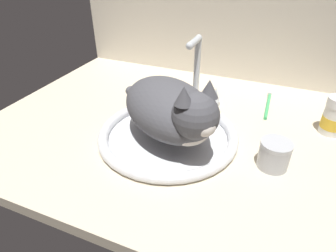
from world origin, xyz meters
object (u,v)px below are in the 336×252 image
(cat, at_px, (172,110))
(metal_jar, at_px, (274,155))
(sink_basin, at_px, (168,135))
(pill_bottle, at_px, (334,117))
(faucet, at_px, (196,78))
(toothbrush, at_px, (268,104))

(cat, xyz_separation_m, metal_jar, (0.26, 0.00, -0.07))
(sink_basin, relative_size, pill_bottle, 3.48)
(sink_basin, distance_m, pill_bottle, 0.46)
(sink_basin, height_order, pill_bottle, pill_bottle)
(faucet, relative_size, metal_jar, 3.03)
(toothbrush, bearing_deg, faucet, -162.83)
(metal_jar, bearing_deg, cat, -179.54)
(pill_bottle, distance_m, toothbrush, 0.21)
(faucet, xyz_separation_m, pill_bottle, (0.41, -0.03, -0.04))
(cat, distance_m, toothbrush, 0.39)
(metal_jar, distance_m, toothbrush, 0.32)
(sink_basin, bearing_deg, faucet, 90.00)
(faucet, bearing_deg, sink_basin, -90.00)
(faucet, height_order, metal_jar, faucet)
(metal_jar, height_order, toothbrush, metal_jar)
(sink_basin, height_order, metal_jar, metal_jar)
(faucet, xyz_separation_m, metal_jar, (0.27, -0.24, -0.05))
(sink_basin, height_order, toothbrush, sink_basin)
(pill_bottle, bearing_deg, faucet, 176.01)
(toothbrush, bearing_deg, pill_bottle, -29.29)
(cat, bearing_deg, pill_bottle, 28.75)
(sink_basin, distance_m, toothbrush, 0.38)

